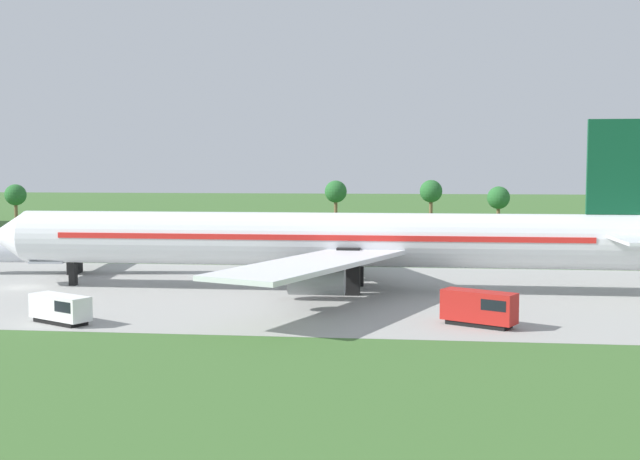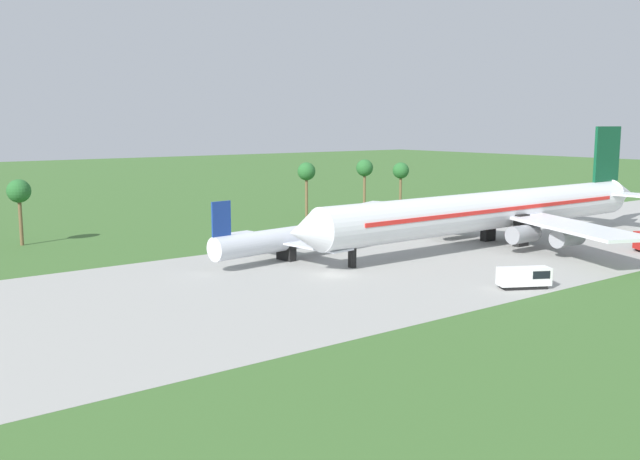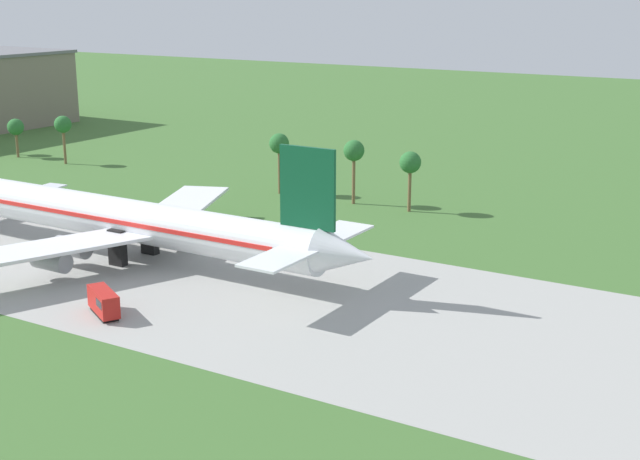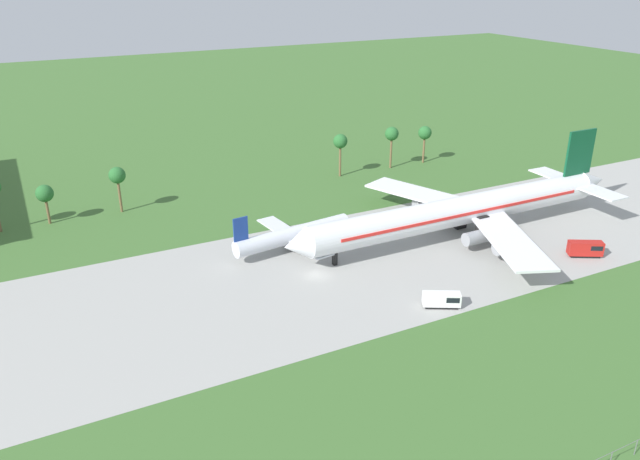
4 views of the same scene
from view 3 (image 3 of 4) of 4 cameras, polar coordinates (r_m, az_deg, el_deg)
jet_airliner at (r=124.42m, az=-12.47°, el=0.67°), size 77.95×53.18×18.11m
regional_aircraft at (r=155.24m, az=-19.01°, el=2.11°), size 24.49×22.13×9.03m
baggage_tug at (r=103.80m, az=-13.66°, el=-4.53°), size 6.41×4.78×2.95m
palm_tree_row at (r=176.39m, az=-9.94°, el=5.98°), size 108.39×3.60×11.38m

